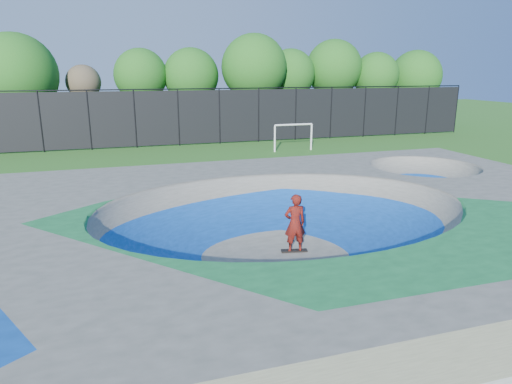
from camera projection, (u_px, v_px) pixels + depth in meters
ground at (283, 252)px, 13.63m from camera, size 120.00×120.00×0.00m
skate_deck at (283, 229)px, 13.43m from camera, size 22.00×14.00×1.50m
skater at (295, 223)px, 13.46m from camera, size 0.68×0.47×1.79m
skateboard at (294, 251)px, 13.69m from camera, size 0.81×0.39×0.05m
soccer_goal at (293, 132)px, 30.53m from camera, size 2.76×0.12×1.82m
fence at (178, 116)px, 32.43m from camera, size 48.09×0.09×4.04m
treeline at (141, 72)px, 35.81m from camera, size 53.10×7.73×8.55m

